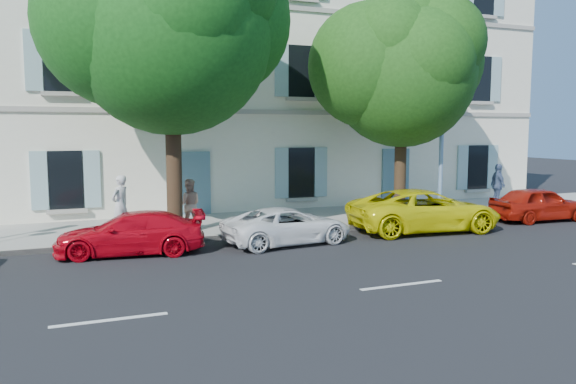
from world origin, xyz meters
name	(u,v)px	position (x,y,z in m)	size (l,w,h in m)	color
ground	(322,249)	(0.00, 0.00, 0.00)	(90.00, 90.00, 0.00)	black
sidewalk	(269,222)	(0.00, 4.45, 0.07)	(36.00, 4.50, 0.15)	#A09E96
kerb	(292,232)	(0.00, 2.28, 0.08)	(36.00, 0.16, 0.16)	#9E998E
building	(223,68)	(0.00, 10.20, 6.00)	(28.00, 7.00, 12.00)	white
car_red_coupe	(131,233)	(-5.06, 1.27, 0.57)	(1.59, 3.91, 1.13)	#BC0514
car_white_coupe	(288,226)	(-0.65, 0.99, 0.53)	(1.77, 3.83, 1.06)	white
car_yellow_supercar	(425,210)	(4.26, 1.20, 0.69)	(2.30, 4.99, 1.39)	#DBD309
car_red_hatchback	(539,204)	(9.37, 1.40, 0.63)	(1.48, 3.69, 1.26)	#991509
tree_left	(171,33)	(-3.57, 2.89, 6.12)	(5.99, 5.99, 9.28)	#3A2819
tree_right	(402,75)	(4.62, 3.25, 5.25)	(5.16, 5.16, 7.95)	#3A2819
street_lamp	(446,94)	(5.92, 2.48, 4.58)	(0.31, 1.67, 7.81)	#7293BF
pedestrian_a	(120,205)	(-5.10, 3.54, 1.05)	(0.66, 0.43, 1.81)	silver
pedestrian_b	(189,205)	(-3.03, 3.46, 0.96)	(0.79, 0.62, 1.63)	tan
pedestrian_c	(498,185)	(9.96, 4.16, 1.03)	(1.04, 0.43, 1.77)	#45587E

